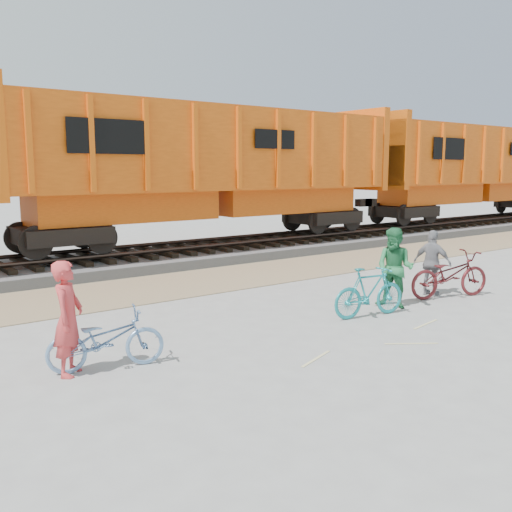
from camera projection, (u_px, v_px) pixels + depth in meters
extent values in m
plane|color=#9E9E99|center=(327.00, 336.00, 10.00)|extent=(120.00, 120.00, 0.00)
cube|color=#9E8262|center=(173.00, 285.00, 14.34)|extent=(120.00, 3.00, 0.02)
cube|color=slate|center=(116.00, 262.00, 17.07)|extent=(120.00, 4.00, 0.30)
cube|color=black|center=(116.00, 255.00, 17.04)|extent=(0.22, 2.60, 0.12)
cube|color=black|center=(283.00, 239.00, 20.92)|extent=(0.22, 2.60, 0.12)
cylinder|color=#382821|center=(126.00, 254.00, 16.46)|extent=(120.00, 0.12, 0.12)
cylinder|color=#382821|center=(106.00, 248.00, 17.59)|extent=(120.00, 0.12, 0.12)
cube|color=black|center=(212.00, 228.00, 19.00)|extent=(11.20, 2.20, 0.80)
cube|color=#DB5B0F|center=(212.00, 203.00, 18.87)|extent=(11.76, 1.65, 0.90)
cube|color=#DB5B0F|center=(211.00, 149.00, 18.61)|extent=(14.00, 3.00, 2.60)
cube|color=#D1540D|center=(356.00, 150.00, 22.68)|extent=(0.30, 3.06, 3.10)
cube|color=black|center=(108.00, 136.00, 14.83)|extent=(2.20, 0.04, 0.90)
cube|color=black|center=(470.00, 209.00, 27.96)|extent=(11.20, 2.20, 0.80)
cube|color=#DB5B0F|center=(471.00, 192.00, 27.83)|extent=(11.76, 1.65, 0.90)
cube|color=#DB5B0F|center=(473.00, 156.00, 27.56)|extent=(14.00, 3.00, 2.60)
cube|color=#D1540D|center=(378.00, 151.00, 23.46)|extent=(0.30, 3.06, 3.10)
cube|color=black|center=(450.00, 149.00, 23.78)|extent=(2.20, 0.04, 0.90)
imported|color=#678EBB|center=(106.00, 340.00, 8.28)|extent=(1.78, 1.00, 0.89)
imported|color=teal|center=(369.00, 292.00, 11.22)|extent=(1.72, 0.75, 1.00)
imported|color=#55191C|center=(449.00, 275.00, 12.90)|extent=(2.14, 1.28, 1.06)
imported|color=#CA393A|center=(68.00, 318.00, 8.00)|extent=(0.68, 0.71, 1.64)
imported|color=#257141|center=(395.00, 268.00, 11.93)|extent=(0.87, 0.98, 1.69)
imported|color=gray|center=(432.00, 263.00, 13.12)|extent=(0.57, 0.95, 1.51)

